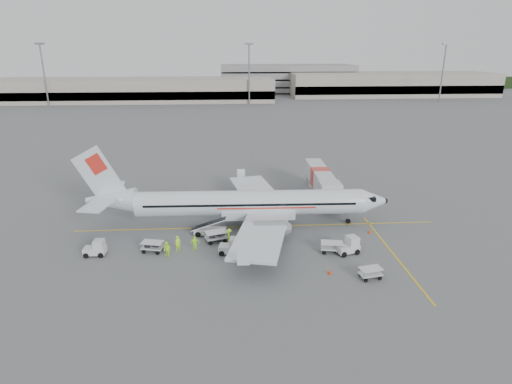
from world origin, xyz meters
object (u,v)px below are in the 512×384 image
aircraft (250,187)px  tug_aft (95,248)px  jet_bridge (320,183)px  belt_loader (210,224)px  tug_mid (230,246)px  tug_fore (348,245)px

aircraft → tug_aft: 18.63m
jet_bridge → tug_aft: (-27.39, -16.51, -1.32)m
aircraft → belt_loader: 6.53m
tug_mid → tug_aft: size_ratio=1.05×
jet_bridge → tug_mid: (-13.14, -17.08, -1.28)m
tug_fore → tug_mid: bearing=159.0°
tug_fore → tug_mid: 12.49m
jet_bridge → tug_mid: size_ratio=7.14×
aircraft → tug_mid: (-2.52, -7.55, -4.09)m
jet_bridge → belt_loader: bearing=-141.2°
jet_bridge → tug_mid: jet_bridge is taller
belt_loader → tug_fore: 15.83m
tug_fore → tug_aft: (-26.72, 1.28, -0.07)m
aircraft → belt_loader: size_ratio=7.34×
tug_aft → belt_loader: bearing=21.6°
belt_loader → tug_aft: belt_loader is taller
aircraft → tug_fore: 13.56m
jet_bridge → belt_loader: jet_bridge is taller
belt_loader → tug_aft: size_ratio=2.21×
tug_fore → tug_aft: tug_fore is taller
tug_mid → aircraft: bearing=81.3°
jet_bridge → tug_mid: bearing=-126.8°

